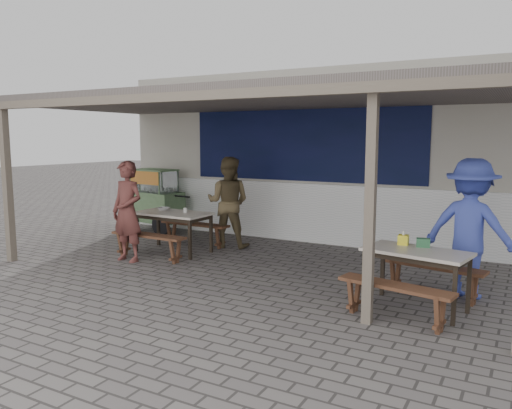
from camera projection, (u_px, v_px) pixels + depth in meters
The scene contains 17 objects.
ground at pixel (234, 277), 7.66m from camera, with size 60.00×60.00×0.00m, color #625C59.
back_wall at pixel (322, 157), 10.54m from camera, with size 9.00×1.28×3.50m.
warung_roof at pixel (263, 101), 8.07m from camera, with size 9.00×4.21×2.81m.
table_left at pixel (173, 216), 9.25m from camera, with size 1.41×0.79×0.75m.
bench_left_street at pixel (148, 240), 8.72m from camera, with size 1.50×0.31×0.45m.
bench_left_wall at pixel (195, 229), 9.87m from camera, with size 1.50×0.31×0.45m.
table_right at pixel (416, 257), 6.14m from camera, with size 1.34×0.87×0.75m.
bench_right_street at pixel (395, 294), 5.73m from camera, with size 1.37×0.53×0.45m.
bench_right_wall at pixel (433, 273), 6.64m from camera, with size 1.37×0.53×0.45m.
vendor_cart at pixel (155, 198), 11.30m from camera, with size 1.83×0.86×1.42m.
patron_street_side at pixel (127, 211), 8.56m from camera, with size 0.63×0.42×1.74m, color brown.
patron_wall_side at pixel (228, 202), 9.67m from camera, with size 0.86×0.67×1.76m, color brown.
patron_right_table at pixel (470, 229), 6.57m from camera, with size 1.20×0.69×1.86m, color #4151BB.
tissue_box at pixel (403, 240), 6.43m from camera, with size 0.13×0.13×0.13m, color yellow.
donation_box at pixel (423, 243), 6.30m from camera, with size 0.16×0.11×0.11m, color #306C42.
condiment_jar at pixel (185, 210), 9.22m from camera, with size 0.08×0.08×0.09m, color silver.
condiment_bowl at pixel (164, 209), 9.52m from camera, with size 0.22×0.22×0.05m, color white.
Camera 1 is at (3.90, -6.35, 2.12)m, focal length 35.00 mm.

